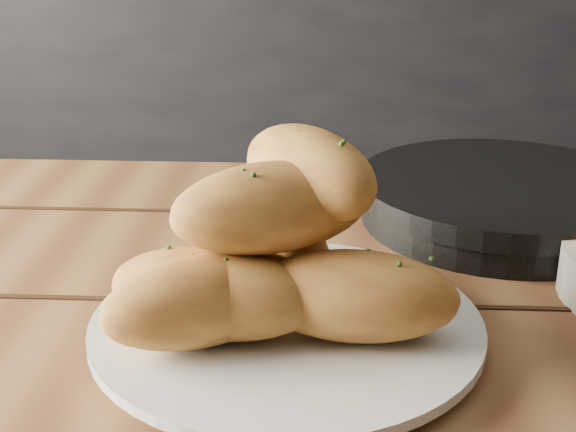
# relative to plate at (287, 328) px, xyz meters

# --- Properties ---
(counter) EXTENTS (2.80, 0.60, 0.90)m
(counter) POSITION_rel_plate_xyz_m (0.49, 1.68, -0.31)
(counter) COLOR black
(counter) RESTS_ON ground
(plate) EXTENTS (0.28, 0.28, 0.02)m
(plate) POSITION_rel_plate_xyz_m (0.00, 0.00, 0.00)
(plate) COLOR silver
(plate) RESTS_ON table
(bread_rolls) EXTENTS (0.25, 0.22, 0.13)m
(bread_rolls) POSITION_rel_plate_xyz_m (-0.01, -0.00, 0.06)
(bread_rolls) COLOR gold
(bread_rolls) RESTS_ON plate
(skillet) EXTENTS (0.42, 0.29, 0.05)m
(skillet) POSITION_rel_plate_xyz_m (0.21, 0.25, 0.01)
(skillet) COLOR black
(skillet) RESTS_ON table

